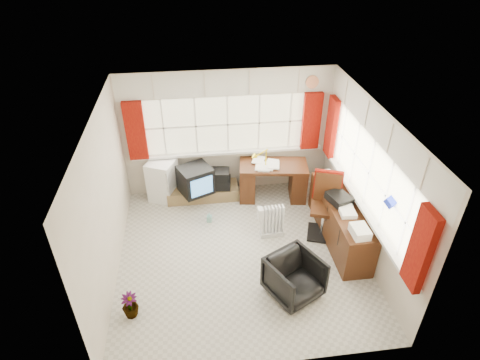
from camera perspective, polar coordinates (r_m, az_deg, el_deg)
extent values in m
plane|color=beige|center=(6.83, 0.18, -10.48)|extent=(4.00, 4.00, 0.00)
plane|color=beige|center=(7.74, -1.75, 6.63)|extent=(4.00, 0.00, 4.00)
plane|color=beige|center=(4.56, 3.61, -16.42)|extent=(4.00, 0.00, 4.00)
plane|color=beige|center=(6.14, -18.66, -3.16)|extent=(0.00, 4.00, 4.00)
plane|color=beige|center=(6.55, 17.81, -0.51)|extent=(0.00, 4.00, 4.00)
plane|color=white|center=(5.40, 0.22, 9.00)|extent=(4.00, 4.00, 0.00)
plane|color=beige|center=(7.63, -1.76, 7.91)|extent=(3.60, 0.00, 3.60)
cube|color=white|center=(7.86, -1.65, 3.96)|extent=(3.70, 0.12, 0.05)
cube|color=white|center=(7.61, -10.84, 7.24)|extent=(0.03, 0.02, 1.10)
cube|color=white|center=(7.59, -6.29, 7.58)|extent=(0.03, 0.02, 1.10)
cube|color=white|center=(7.62, -1.75, 7.87)|extent=(0.03, 0.02, 1.10)
cube|color=white|center=(7.70, 2.74, 8.11)|extent=(0.03, 0.02, 1.10)
cube|color=white|center=(7.82, 7.13, 8.30)|extent=(0.03, 0.02, 1.10)
plane|color=beige|center=(6.44, 17.95, 0.96)|extent=(0.00, 3.60, 3.60)
cube|color=white|center=(6.74, 16.80, -3.23)|extent=(0.12, 3.70, 0.05)
cube|color=white|center=(5.58, 22.52, -5.63)|extent=(0.02, 0.03, 1.10)
cube|color=white|center=(5.99, 20.03, -2.11)|extent=(0.02, 0.03, 1.10)
cube|color=white|center=(6.44, 17.87, 0.95)|extent=(0.02, 0.03, 1.10)
cube|color=white|center=(6.90, 16.00, 3.61)|extent=(0.02, 0.03, 1.10)
cube|color=white|center=(7.39, 14.36, 5.92)|extent=(0.02, 0.03, 1.10)
cube|color=maroon|center=(7.60, -14.63, 6.73)|extent=(0.35, 0.10, 1.15)
cube|color=maroon|center=(7.86, 10.11, 8.21)|extent=(0.35, 0.10, 1.15)
cube|color=maroon|center=(7.69, 12.88, 7.32)|extent=(0.10, 0.35, 1.15)
cube|color=maroon|center=(5.23, 24.27, -9.04)|extent=(0.10, 0.35, 1.15)
cube|color=silver|center=(7.30, -1.85, 13.51)|extent=(3.95, 0.08, 0.48)
cube|color=silver|center=(6.06, 19.07, 7.34)|extent=(0.08, 3.95, 0.48)
cube|color=#492211|center=(7.73, 4.79, 2.00)|extent=(1.38, 0.82, 0.06)
cube|color=#492211|center=(7.91, 1.06, -0.28)|extent=(0.38, 0.62, 0.69)
cube|color=#492211|center=(7.98, 8.25, -0.33)|extent=(0.38, 0.62, 0.69)
cube|color=white|center=(7.71, 4.81, 2.26)|extent=(0.26, 0.33, 0.02)
cube|color=white|center=(7.71, 4.81, 2.28)|extent=(0.26, 0.33, 0.02)
cube|color=white|center=(7.71, 4.81, 2.31)|extent=(0.26, 0.33, 0.02)
cube|color=white|center=(7.71, 4.81, 2.33)|extent=(0.26, 0.33, 0.02)
cube|color=white|center=(7.70, 4.81, 2.36)|extent=(0.26, 0.33, 0.02)
cube|color=white|center=(7.70, 4.81, 2.38)|extent=(0.26, 0.33, 0.02)
cylinder|color=yellow|center=(7.65, 3.67, 2.01)|extent=(0.09, 0.09, 0.02)
cylinder|color=yellow|center=(7.56, 3.71, 3.15)|extent=(0.02, 0.02, 0.35)
cone|color=yellow|center=(7.49, 3.75, 4.07)|extent=(0.15, 0.13, 0.14)
cube|color=black|center=(7.33, 11.51, -7.44)|extent=(0.63, 0.63, 0.04)
cylinder|color=silver|center=(7.16, 11.74, -5.84)|extent=(0.07, 0.07, 0.57)
cube|color=#492211|center=(6.99, 12.01, -4.03)|extent=(0.61, 0.59, 0.07)
cube|color=#492211|center=(7.01, 12.35, -0.85)|extent=(0.43, 0.20, 0.55)
cube|color=maroon|center=(7.00, 12.37, -0.70)|extent=(0.48, 0.22, 0.57)
imported|color=black|center=(6.06, 7.74, -13.57)|extent=(0.96, 0.97, 0.66)
cube|color=white|center=(7.18, 4.48, -7.50)|extent=(0.42, 0.19, 0.08)
cube|color=white|center=(6.95, 3.11, -5.79)|extent=(0.03, 0.12, 0.53)
cube|color=white|center=(6.96, 3.60, -5.73)|extent=(0.03, 0.12, 0.53)
cube|color=white|center=(6.97, 4.10, -5.66)|extent=(0.03, 0.12, 0.53)
cube|color=white|center=(6.99, 4.58, -5.60)|extent=(0.03, 0.12, 0.53)
cube|color=white|center=(7.00, 5.07, -5.53)|extent=(0.03, 0.12, 0.53)
cube|color=white|center=(7.02, 5.55, -5.47)|extent=(0.03, 0.12, 0.53)
cube|color=white|center=(7.03, 6.04, -5.40)|extent=(0.03, 0.12, 0.53)
cube|color=#492211|center=(7.10, 14.01, -5.64)|extent=(0.50, 2.00, 0.75)
cube|color=white|center=(6.27, 16.67, -7.17)|extent=(0.24, 0.32, 0.10)
cube|color=white|center=(6.64, 15.01, -4.24)|extent=(0.24, 0.32, 0.10)
cube|color=white|center=(7.04, 13.54, -1.63)|extent=(0.24, 0.32, 0.10)
cube|color=white|center=(7.45, 12.24, 0.70)|extent=(0.24, 0.32, 0.10)
cube|color=black|center=(6.85, 13.92, -2.57)|extent=(0.42, 0.48, 0.13)
cube|color=olive|center=(8.05, -5.31, -1.69)|extent=(1.40, 0.50, 0.25)
cube|color=black|center=(7.72, -6.36, 0.03)|extent=(0.75, 0.72, 0.53)
cube|color=#4F97E1|center=(7.51, -5.44, -0.95)|extent=(0.41, 0.20, 0.36)
cube|color=black|center=(7.90, -3.30, -0.38)|extent=(0.57, 0.41, 0.19)
cube|color=black|center=(7.80, -3.35, 0.78)|extent=(0.53, 0.38, 0.19)
cube|color=white|center=(7.98, -10.94, -0.04)|extent=(0.64, 0.64, 0.83)
cube|color=silver|center=(7.64, -10.32, -0.51)|extent=(0.03, 0.03, 0.44)
imported|color=white|center=(7.99, -2.16, -1.60)|extent=(0.13, 0.13, 0.30)
imported|color=#85C6B8|center=(7.43, -4.38, -5.31)|extent=(0.10, 0.10, 0.19)
imported|color=black|center=(6.04, -15.39, -16.80)|extent=(0.27, 0.27, 0.41)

